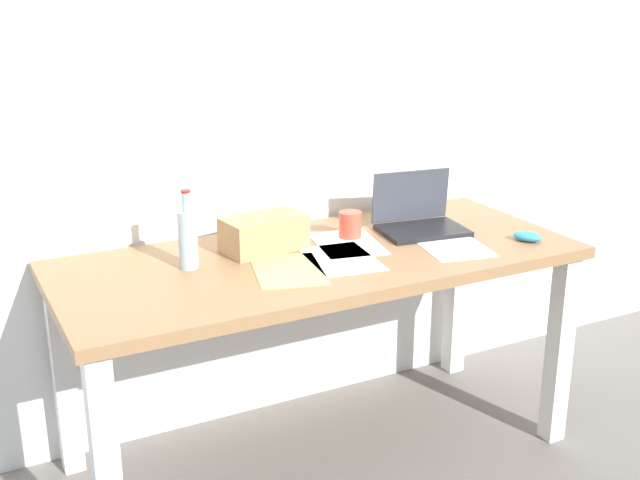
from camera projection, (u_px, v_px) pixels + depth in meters
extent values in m
plane|color=slate|center=(320.00, 452.00, 2.89)|extent=(8.00, 8.00, 0.00)
cube|color=white|center=(265.00, 76.00, 2.84)|extent=(5.20, 0.08, 2.60)
cube|color=olive|center=(320.00, 260.00, 2.66)|extent=(1.74, 0.73, 0.04)
cube|color=silver|center=(107.00, 471.00, 2.16)|extent=(0.07, 0.07, 0.72)
cube|color=silver|center=(559.00, 350.00, 2.87)|extent=(0.07, 0.07, 0.72)
cube|color=silver|center=(64.00, 376.00, 2.68)|extent=(0.07, 0.07, 0.72)
cube|color=silver|center=(456.00, 293.00, 3.39)|extent=(0.07, 0.07, 0.72)
cube|color=black|center=(423.00, 231.00, 2.87)|extent=(0.33, 0.25, 0.02)
cube|color=#333842|center=(411.00, 195.00, 2.93)|extent=(0.30, 0.06, 0.19)
cylinder|color=#99B7C1|center=(188.00, 240.00, 2.50)|extent=(0.06, 0.06, 0.19)
cylinder|color=#99B7C1|center=(186.00, 202.00, 2.46)|extent=(0.03, 0.03, 0.06)
cylinder|color=#B21E19|center=(185.00, 191.00, 2.45)|extent=(0.03, 0.03, 0.01)
ellipsoid|color=#338CC6|center=(527.00, 236.00, 2.78)|extent=(0.10, 0.12, 0.03)
cube|color=tan|center=(264.00, 233.00, 2.67)|extent=(0.29, 0.19, 0.12)
cylinder|color=#D84C38|center=(350.00, 225.00, 2.81)|extent=(0.08, 0.08, 0.09)
cube|color=#F4E06B|center=(288.00, 270.00, 2.50)|extent=(0.28, 0.34, 0.00)
cube|color=white|center=(347.00, 243.00, 2.75)|extent=(0.26, 0.33, 0.00)
cube|color=white|center=(452.00, 246.00, 2.73)|extent=(0.26, 0.33, 0.00)
cube|color=white|center=(341.00, 259.00, 2.60)|extent=(0.25, 0.32, 0.00)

